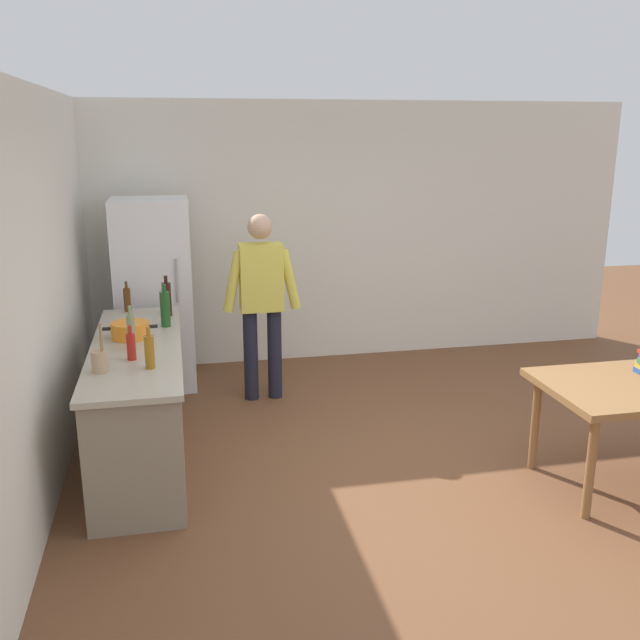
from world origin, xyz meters
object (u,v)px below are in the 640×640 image
person (262,295)px  bottle_sauce_red (131,346)px  bottle_beer_brown (127,299)px  utensil_jar (100,360)px  bottle_vinegar_tall (131,331)px  bottle_oil_amber (150,351)px  refrigerator (154,295)px  bottle_wine_dark (167,299)px  bottle_wine_green (165,308)px  cooking_pot (130,330)px

person → bottle_sauce_red: person is taller
person → bottle_beer_brown: (-1.16, -0.03, 0.03)m
utensil_jar → bottle_vinegar_tall: size_ratio=1.00×
bottle_oil_amber → bottle_beer_brown: (-0.23, 1.57, -0.01)m
refrigerator → bottle_wine_dark: (0.13, -0.81, 0.15)m
person → bottle_wine_green: 1.03m
bottle_wine_dark → bottle_oil_amber: bearing=-94.6°
bottle_oil_amber → bottle_vinegar_tall: size_ratio=0.88×
cooking_pot → utensil_jar: bearing=-101.5°
refrigerator → utensil_jar: size_ratio=5.62×
utensil_jar → bottle_beer_brown: 1.58m
bottle_beer_brown → refrigerator: bearing=70.4°
bottle_wine_dark → utensil_jar: bearing=-107.3°
bottle_vinegar_tall → cooking_pot: bearing=95.1°
refrigerator → person: size_ratio=1.06×
person → utensil_jar: bearing=-127.8°
refrigerator → bottle_vinegar_tall: (-0.12, -1.72, 0.14)m
bottle_sauce_red → person: bearing=52.8°
person → utensil_jar: person is taller
bottle_sauce_red → bottle_wine_green: bearing=74.5°
bottle_vinegar_tall → bottle_wine_green: (0.23, 0.58, 0.01)m
cooking_pot → bottle_wine_dark: 0.67m
refrigerator → bottle_wine_dark: 0.83m
bottle_wine_dark → person: bearing=17.2°
bottle_beer_brown → bottle_sauce_red: 1.37m
utensil_jar → bottle_vinegar_tall: 0.48m
bottle_vinegar_tall → bottle_wine_green: size_ratio=0.94×
bottle_vinegar_tall → bottle_wine_green: 0.62m
cooking_pot → bottle_sauce_red: (0.03, -0.53, 0.04)m
bottle_sauce_red → bottle_beer_brown: bearing=94.1°
utensil_jar → bottle_wine_green: bearing=68.1°
refrigerator → utensil_jar: bearing=-97.8°
bottle_beer_brown → bottle_sauce_red: bearing=-85.9°
cooking_pot → bottle_oil_amber: (0.16, -0.74, 0.06)m
utensil_jar → bottle_vinegar_tall: same height
refrigerator → person: refrigerator is taller
bottle_vinegar_tall → bottle_wine_green: bearing=68.1°
refrigerator → bottle_oil_amber: bearing=-89.6°
person → bottle_oil_amber: (-0.93, -1.60, 0.04)m
person → utensil_jar: (-1.25, -1.61, 0.00)m
bottle_vinegar_tall → bottle_wine_dark: (0.24, 0.91, 0.01)m
bottle_wine_dark → bottle_sauce_red: bearing=-101.7°
bottle_oil_amber → utensil_jar: bearing=-179.4°
refrigerator → bottle_sauce_red: size_ratio=7.50×
person → cooking_pot: person is taller
cooking_pot → bottle_wine_dark: bottle_wine_dark is taller
bottle_oil_amber → bottle_wine_dark: 1.35m
utensil_jar → bottle_vinegar_tall: (0.18, 0.44, 0.06)m
utensil_jar → cooking_pot: bearing=78.5°
person → bottle_oil_amber: bearing=-120.2°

